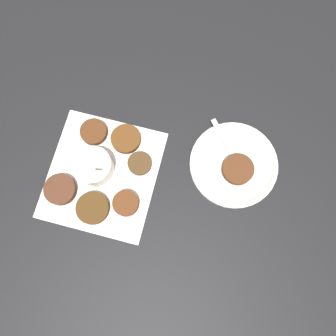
% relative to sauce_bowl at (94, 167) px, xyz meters
% --- Properties ---
extents(ground_plane, '(4.00, 4.00, 0.00)m').
position_rel_sauce_bowl_xyz_m(ground_plane, '(0.03, -0.01, -0.03)').
color(ground_plane, black).
extents(napkin, '(0.28, 0.26, 0.00)m').
position_rel_sauce_bowl_xyz_m(napkin, '(0.01, 0.02, -0.03)').
color(napkin, white).
rests_on(napkin, ground_plane).
extents(sauce_bowl, '(0.09, 0.09, 0.10)m').
position_rel_sauce_bowl_xyz_m(sauce_bowl, '(0.00, 0.00, 0.00)').
color(sauce_bowl, silver).
rests_on(sauce_bowl, napkin).
extents(fritter_0, '(0.06, 0.06, 0.01)m').
position_rel_sauce_bowl_xyz_m(fritter_0, '(-0.04, 0.10, -0.02)').
color(fritter_0, '#48321D').
rests_on(fritter_0, napkin).
extents(fritter_1, '(0.07, 0.07, 0.02)m').
position_rel_sauce_bowl_xyz_m(fritter_1, '(-0.09, 0.05, -0.01)').
color(fritter_1, '#583418').
rests_on(fritter_1, napkin).
extents(fritter_2, '(0.08, 0.08, 0.02)m').
position_rel_sauce_bowl_xyz_m(fritter_2, '(0.09, 0.02, -0.02)').
color(fritter_2, '#482F15').
rests_on(fritter_2, napkin).
extents(fritter_3, '(0.07, 0.07, 0.02)m').
position_rel_sauce_bowl_xyz_m(fritter_3, '(0.07, -0.07, -0.01)').
color(fritter_3, '#4B2B1D').
rests_on(fritter_3, napkin).
extents(fritter_4, '(0.06, 0.06, 0.02)m').
position_rel_sauce_bowl_xyz_m(fritter_4, '(0.06, 0.09, -0.01)').
color(fritter_4, '#563019').
rests_on(fritter_4, napkin).
extents(fritter_5, '(0.06, 0.06, 0.02)m').
position_rel_sauce_bowl_xyz_m(fritter_5, '(-0.09, -0.03, -0.01)').
color(fritter_5, '#502D16').
rests_on(fritter_5, napkin).
extents(serving_plate, '(0.21, 0.21, 0.02)m').
position_rel_sauce_bowl_xyz_m(serving_plate, '(-0.08, 0.31, -0.02)').
color(serving_plate, silver).
rests_on(serving_plate, ground_plane).
extents(fritter_on_plate, '(0.07, 0.07, 0.02)m').
position_rel_sauce_bowl_xyz_m(fritter_on_plate, '(-0.07, 0.32, 0.00)').
color(fritter_on_plate, '#512D19').
rests_on(fritter_on_plate, serving_plate).
extents(fork, '(0.14, 0.12, 0.00)m').
position_rel_sauce_bowl_xyz_m(fork, '(-0.10, 0.31, -0.01)').
color(fork, silver).
rests_on(fork, serving_plate).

